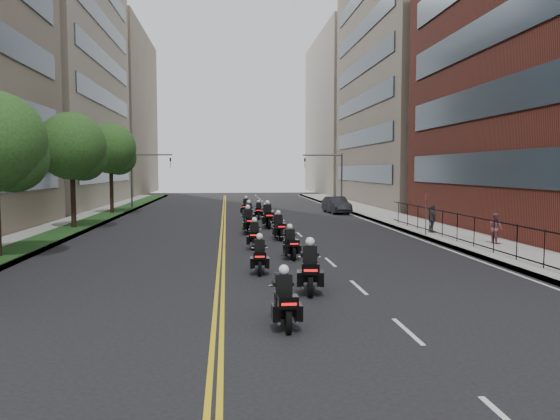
% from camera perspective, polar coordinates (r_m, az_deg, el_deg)
% --- Properties ---
extents(ground, '(160.00, 160.00, 0.00)m').
position_cam_1_polar(ground, '(13.43, -0.21, -12.94)').
color(ground, black).
rests_on(ground, ground).
extents(sidewalk_right, '(4.00, 90.00, 0.15)m').
position_cam_1_polar(sidewalk_right, '(40.21, 13.60, -1.41)').
color(sidewalk_right, gray).
rests_on(sidewalk_right, ground).
extents(sidewalk_left, '(4.00, 90.00, 0.15)m').
position_cam_1_polar(sidewalk_left, '(39.48, -21.46, -1.69)').
color(sidewalk_left, gray).
rests_on(sidewalk_left, ground).
extents(grass_strip, '(2.00, 90.00, 0.04)m').
position_cam_1_polar(grass_strip, '(39.26, -20.34, -1.55)').
color(grass_strip, '#163E17').
rests_on(grass_strip, sidewalk_left).
extents(building_right_tan, '(15.11, 28.00, 30.00)m').
position_cam_1_polar(building_right_tan, '(65.80, 15.09, 13.78)').
color(building_right_tan, '#816E5E').
rests_on(building_right_tan, ground).
extents(building_right_far, '(15.00, 28.00, 26.00)m').
position_cam_1_polar(building_right_far, '(94.00, 8.52, 9.75)').
color(building_right_far, '#B0A08E').
rests_on(building_right_far, ground).
extents(building_left_mid, '(16.11, 28.00, 34.00)m').
position_cam_1_polar(building_left_mid, '(65.53, -24.91, 15.36)').
color(building_left_mid, '#B0A08E').
rests_on(building_left_mid, ground).
extents(building_left_far, '(16.00, 28.00, 26.00)m').
position_cam_1_polar(building_left_far, '(93.56, -18.70, 9.60)').
color(building_left_far, '#816E5E').
rests_on(building_left_far, ground).
extents(iron_fence, '(0.05, 28.00, 1.50)m').
position_cam_1_polar(iron_fence, '(27.79, 20.50, -2.34)').
color(iron_fence, black).
rests_on(iron_fence, sidewalk_right).
extents(street_trees, '(4.40, 38.40, 7.98)m').
position_cam_1_polar(street_trees, '(32.91, -23.14, 5.95)').
color(street_trees, '#312015').
rests_on(street_trees, ground).
extents(traffic_signal_right, '(4.09, 0.20, 5.60)m').
position_cam_1_polar(traffic_signal_right, '(55.82, 5.50, 3.98)').
color(traffic_signal_right, '#3F3F44').
rests_on(traffic_signal_right, ground).
extents(traffic_signal_left, '(4.09, 0.20, 5.60)m').
position_cam_1_polar(traffic_signal_left, '(55.40, -14.29, 3.86)').
color(traffic_signal_left, '#3F3F44').
rests_on(traffic_signal_left, ground).
extents(motorcycle_0, '(0.49, 2.11, 1.56)m').
position_cam_1_polar(motorcycle_0, '(14.00, 0.48, -9.61)').
color(motorcycle_0, black).
rests_on(motorcycle_0, ground).
extents(motorcycle_1, '(0.72, 2.40, 1.78)m').
position_cam_1_polar(motorcycle_1, '(17.79, 3.15, -6.33)').
color(motorcycle_1, black).
rests_on(motorcycle_1, ground).
extents(motorcycle_2, '(0.50, 2.06, 1.52)m').
position_cam_1_polar(motorcycle_2, '(21.03, -2.14, -4.96)').
color(motorcycle_2, black).
rests_on(motorcycle_2, ground).
extents(motorcycle_3, '(0.56, 2.09, 1.54)m').
position_cam_1_polar(motorcycle_3, '(24.36, 1.08, -3.66)').
color(motorcycle_3, black).
rests_on(motorcycle_3, ground).
extents(motorcycle_4, '(0.57, 2.12, 1.57)m').
position_cam_1_polar(motorcycle_4, '(27.39, -2.69, -2.76)').
color(motorcycle_4, black).
rests_on(motorcycle_4, ground).
extents(motorcycle_5, '(0.60, 2.26, 1.66)m').
position_cam_1_polar(motorcycle_5, '(30.81, -0.14, -1.90)').
color(motorcycle_5, black).
rests_on(motorcycle_5, ground).
extents(motorcycle_6, '(0.69, 2.43, 1.80)m').
position_cam_1_polar(motorcycle_6, '(33.60, -3.34, -1.30)').
color(motorcycle_6, black).
rests_on(motorcycle_6, ground).
extents(motorcycle_7, '(0.59, 2.53, 1.87)m').
position_cam_1_polar(motorcycle_7, '(37.00, -1.29, -0.74)').
color(motorcycle_7, black).
rests_on(motorcycle_7, ground).
extents(motorcycle_8, '(0.56, 2.38, 1.76)m').
position_cam_1_polar(motorcycle_8, '(39.71, -3.29, -0.46)').
color(motorcycle_8, black).
rests_on(motorcycle_8, ground).
extents(motorcycle_9, '(0.54, 2.06, 1.52)m').
position_cam_1_polar(motorcycle_9, '(43.60, -2.25, -0.16)').
color(motorcycle_9, black).
rests_on(motorcycle_9, ground).
extents(motorcycle_10, '(0.70, 2.33, 1.72)m').
position_cam_1_polar(motorcycle_10, '(46.41, -3.57, 0.20)').
color(motorcycle_10, black).
rests_on(motorcycle_10, ground).
extents(parked_sedan, '(2.05, 4.69, 1.50)m').
position_cam_1_polar(parked_sedan, '(49.65, 5.92, 0.54)').
color(parked_sedan, black).
rests_on(parked_sedan, ground).
extents(pedestrian_b, '(0.73, 0.87, 1.59)m').
position_cam_1_polar(pedestrian_b, '(30.25, 21.62, -1.78)').
color(pedestrian_b, brown).
rests_on(pedestrian_b, sidewalk_right).
extents(pedestrian_c, '(0.44, 0.99, 1.66)m').
position_cam_1_polar(pedestrian_c, '(34.25, 15.65, -0.89)').
color(pedestrian_c, '#3C3A41').
rests_on(pedestrian_c, sidewalk_right).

